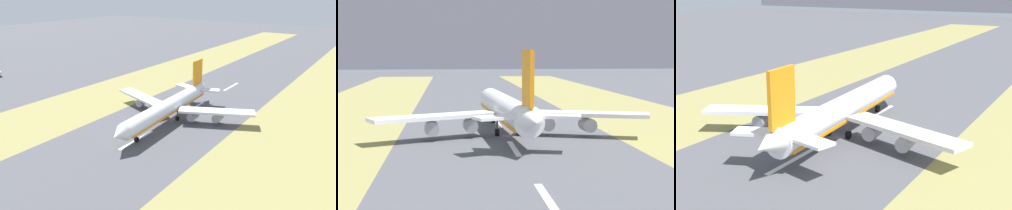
% 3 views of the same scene
% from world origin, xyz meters
% --- Properties ---
extents(ground_plane, '(800.00, 800.00, 0.00)m').
position_xyz_m(ground_plane, '(0.00, 0.00, 0.00)').
color(ground_plane, '#4C4C51').
extents(grass_median_west, '(40.00, 600.00, 0.01)m').
position_xyz_m(grass_median_west, '(-45.00, 0.00, 0.00)').
color(grass_median_west, olive).
rests_on(grass_median_west, ground).
extents(grass_median_east, '(40.00, 600.00, 0.01)m').
position_xyz_m(grass_median_east, '(45.00, 0.00, 0.00)').
color(grass_median_east, olive).
rests_on(grass_median_east, ground).
extents(centreline_dash_near, '(1.20, 18.00, 0.01)m').
position_xyz_m(centreline_dash_near, '(0.00, -56.72, 0.01)').
color(centreline_dash_near, silver).
rests_on(centreline_dash_near, ground).
extents(centreline_dash_mid, '(1.20, 18.00, 0.01)m').
position_xyz_m(centreline_dash_mid, '(0.00, -16.72, 0.01)').
color(centreline_dash_mid, silver).
rests_on(centreline_dash_mid, ground).
extents(centreline_dash_far, '(1.20, 18.00, 0.01)m').
position_xyz_m(centreline_dash_far, '(0.00, 23.28, 0.01)').
color(centreline_dash_far, silver).
rests_on(centreline_dash_far, ground).
extents(airplane_main_jet, '(64.01, 67.21, 20.20)m').
position_xyz_m(airplane_main_jet, '(0.50, 1.38, 6.02)').
color(airplane_main_jet, white).
rests_on(airplane_main_jet, ground).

